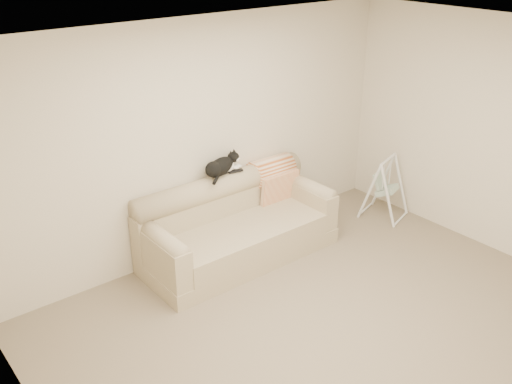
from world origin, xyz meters
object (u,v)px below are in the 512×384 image
sofa (236,227)px  remote_b (236,171)px  baby_swing (385,187)px  tuxedo_cat (222,166)px  remote_a (220,174)px

sofa → remote_b: 0.62m
sofa → baby_swing: (2.05, -0.41, 0.05)m
baby_swing → remote_b: bearing=161.7°
sofa → remote_b: bearing=51.3°
remote_b → tuxedo_cat: 0.20m
remote_b → baby_swing: size_ratio=0.22×
tuxedo_cat → baby_swing: (2.06, -0.64, -0.61)m
tuxedo_cat → baby_swing: bearing=-17.3°
sofa → tuxedo_cat: 0.70m
sofa → remote_b: (0.17, 0.22, 0.56)m
remote_a → remote_b: (0.19, -0.03, -0.00)m
remote_a → baby_swing: (2.07, -0.66, -0.51)m
sofa → baby_swing: 2.10m
remote_b → tuxedo_cat: tuxedo_cat is taller
tuxedo_cat → sofa: bearing=-88.7°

